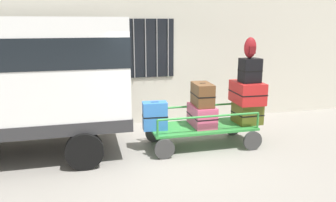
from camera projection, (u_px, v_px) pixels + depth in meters
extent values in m
plane|color=gray|center=(174.00, 154.00, 6.78)|extent=(40.00, 40.00, 0.00)
cube|color=beige|center=(150.00, 29.00, 8.50)|extent=(12.00, 0.30, 5.00)
cube|color=black|center=(151.00, 48.00, 8.46)|extent=(1.20, 0.04, 1.50)
cylinder|color=gray|center=(134.00, 49.00, 8.32)|extent=(0.03, 0.03, 1.50)
cylinder|color=gray|center=(146.00, 49.00, 8.39)|extent=(0.03, 0.03, 1.50)
cylinder|color=gray|center=(157.00, 48.00, 8.46)|extent=(0.03, 0.03, 1.50)
cylinder|color=gray|center=(168.00, 48.00, 8.53)|extent=(0.03, 0.03, 1.50)
cube|color=#2D2D30|center=(0.00, 120.00, 6.45)|extent=(5.02, 1.98, 0.24)
cylinder|color=black|center=(84.00, 151.00, 6.02)|extent=(0.70, 0.22, 0.70)
cube|color=#2D8438|center=(202.00, 127.00, 7.11)|extent=(2.26, 0.94, 0.05)
cylinder|color=#383838|center=(253.00, 141.00, 6.93)|extent=(0.42, 0.06, 0.42)
cylinder|color=#383838|center=(233.00, 127.00, 7.86)|extent=(0.42, 0.06, 0.42)
cylinder|color=#383838|center=(165.00, 149.00, 6.48)|extent=(0.42, 0.06, 0.42)
cylinder|color=#383838|center=(154.00, 133.00, 7.40)|extent=(0.42, 0.06, 0.42)
cylinder|color=#2D8438|center=(258.00, 120.00, 6.92)|extent=(0.04, 0.04, 0.33)
cylinder|color=#2D8438|center=(239.00, 110.00, 7.73)|extent=(0.04, 0.04, 0.33)
cylinder|color=#2D8438|center=(158.00, 128.00, 6.40)|extent=(0.04, 0.04, 0.33)
cylinder|color=#2D8438|center=(149.00, 116.00, 7.22)|extent=(0.04, 0.04, 0.33)
cylinder|color=#2D8438|center=(210.00, 116.00, 6.62)|extent=(2.18, 0.04, 0.04)
cylinder|color=#2D8438|center=(196.00, 106.00, 7.44)|extent=(2.18, 0.04, 0.04)
cube|color=#3372C6|center=(155.00, 116.00, 6.80)|extent=(0.52, 0.32, 0.59)
cube|color=black|center=(155.00, 116.00, 6.80)|extent=(0.53, 0.33, 0.02)
cube|color=black|center=(155.00, 102.00, 6.73)|extent=(0.16, 0.04, 0.02)
cube|color=#CC4C72|center=(202.00, 115.00, 7.09)|extent=(0.46, 0.75, 0.44)
cube|color=black|center=(202.00, 115.00, 7.09)|extent=(0.47, 0.76, 0.02)
cube|color=black|center=(202.00, 106.00, 7.04)|extent=(0.16, 0.03, 0.02)
cube|color=brown|center=(202.00, 94.00, 6.97)|extent=(0.39, 0.64, 0.48)
cube|color=black|center=(202.00, 94.00, 6.97)|extent=(0.40, 0.65, 0.02)
cube|color=black|center=(203.00, 84.00, 6.92)|extent=(0.13, 0.03, 0.02)
cube|color=#4C5119|center=(247.00, 113.00, 7.28)|extent=(0.55, 0.56, 0.44)
cube|color=black|center=(247.00, 113.00, 7.28)|extent=(0.56, 0.57, 0.02)
cube|color=black|center=(248.00, 104.00, 7.23)|extent=(0.16, 0.04, 0.02)
cube|color=#B21E1E|center=(247.00, 92.00, 7.21)|extent=(0.60, 0.79, 0.47)
cube|color=black|center=(247.00, 92.00, 7.21)|extent=(0.61, 0.80, 0.02)
cube|color=black|center=(248.00, 82.00, 7.16)|extent=(0.16, 0.04, 0.02)
cube|color=black|center=(250.00, 70.00, 7.04)|extent=(0.42, 0.35, 0.52)
cube|color=black|center=(250.00, 70.00, 7.04)|extent=(0.43, 0.36, 0.02)
cube|color=black|center=(251.00, 59.00, 6.98)|extent=(0.15, 0.03, 0.02)
ellipsoid|color=maroon|center=(250.00, 48.00, 6.91)|extent=(0.27, 0.19, 0.44)
cube|color=maroon|center=(252.00, 50.00, 6.83)|extent=(0.14, 0.06, 0.15)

